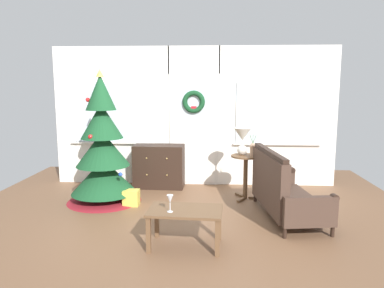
{
  "coord_description": "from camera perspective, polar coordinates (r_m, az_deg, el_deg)",
  "views": [
    {
      "loc": [
        0.35,
        -4.72,
        1.83
      ],
      "look_at": [
        0.05,
        0.55,
        1.0
      ],
      "focal_mm": 34.5,
      "sensor_mm": 36.0,
      "label": 1
    }
  ],
  "objects": [
    {
      "name": "ground_plane",
      "position": [
        5.08,
        -0.93,
        -12.19
      ],
      "size": [
        6.76,
        6.76,
        0.0
      ],
      "primitive_type": "plane",
      "color": "brown"
    },
    {
      "name": "back_wall_with_door",
      "position": [
        6.84,
        0.3,
        4.33
      ],
      "size": [
        5.2,
        0.19,
        2.55
      ],
      "color": "white",
      "rests_on": "ground"
    },
    {
      "name": "christmas_tree",
      "position": [
        5.99,
        -13.62,
        -1.67
      ],
      "size": [
        1.17,
        1.17,
        2.09
      ],
      "color": "#4C331E",
      "rests_on": "ground"
    },
    {
      "name": "dresser_cabinet",
      "position": [
        6.74,
        -5.12,
        -3.45
      ],
      "size": [
        0.91,
        0.47,
        0.78
      ],
      "color": "black",
      "rests_on": "ground"
    },
    {
      "name": "settee_sofa",
      "position": [
        5.36,
        13.73,
        -7.08
      ],
      "size": [
        0.9,
        1.66,
        0.96
      ],
      "color": "black",
      "rests_on": "ground"
    },
    {
      "name": "side_table",
      "position": [
        6.06,
        8.29,
        -3.73
      ],
      "size": [
        0.5,
        0.48,
        0.72
      ],
      "color": "brown",
      "rests_on": "ground"
    },
    {
      "name": "table_lamp",
      "position": [
        6.0,
        7.79,
        0.99
      ],
      "size": [
        0.28,
        0.28,
        0.44
      ],
      "color": "silver",
      "rests_on": "side_table"
    },
    {
      "name": "flower_vase",
      "position": [
        5.94,
        9.37,
        -0.76
      ],
      "size": [
        0.11,
        0.1,
        0.35
      ],
      "color": "tan",
      "rests_on": "side_table"
    },
    {
      "name": "coffee_table",
      "position": [
        4.29,
        -1.06,
        -10.92
      ],
      "size": [
        0.87,
        0.57,
        0.44
      ],
      "color": "brown",
      "rests_on": "ground"
    },
    {
      "name": "wine_glass",
      "position": [
        4.15,
        -3.42,
        -8.59
      ],
      "size": [
        0.08,
        0.08,
        0.2
      ],
      "color": "silver",
      "rests_on": "coffee_table"
    },
    {
      "name": "gift_box",
      "position": [
        5.85,
        -9.37,
        -8.19
      ],
      "size": [
        0.24,
        0.22,
        0.24
      ],
      "primitive_type": "cube",
      "color": "#D8C64C",
      "rests_on": "ground"
    }
  ]
}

